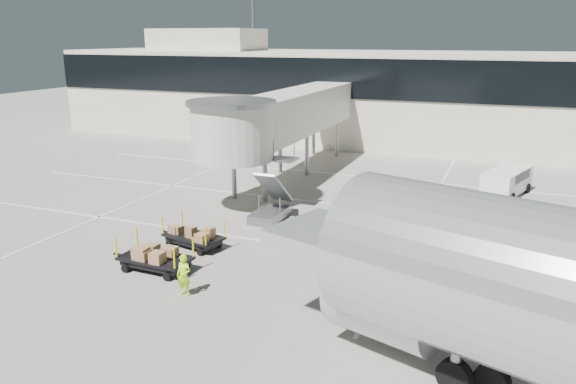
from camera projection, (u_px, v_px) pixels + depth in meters
name	position (u px, v px, depth m)	size (l,w,h in m)	color
ground	(252.00, 257.00, 24.47)	(140.00, 140.00, 0.00)	#A6A095
lane_markings	(311.00, 200.00, 33.04)	(40.00, 30.00, 0.02)	silver
terminal	(392.00, 96.00, 50.23)	(64.00, 12.11, 15.20)	white
jet_bridge	(278.00, 118.00, 35.71)	(5.70, 20.40, 6.03)	beige
baggage_tug	(373.00, 208.00, 29.34)	(2.87, 2.41, 1.70)	maroon
suitcase_cart	(410.00, 217.00, 28.32)	(3.56, 1.74, 1.37)	black
box_cart_near	(156.00, 258.00, 22.93)	(3.65, 1.56, 1.42)	black
box_cart_far	(192.00, 236.00, 25.56)	(3.48, 1.95, 1.33)	black
ground_worker	(184.00, 275.00, 20.63)	(0.59, 0.38, 1.61)	#B1ED18
minivan	(507.00, 179.00, 33.82)	(2.91, 4.55, 1.61)	white
belt_loader	(222.00, 136.00, 49.70)	(4.41, 2.04, 2.06)	maroon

